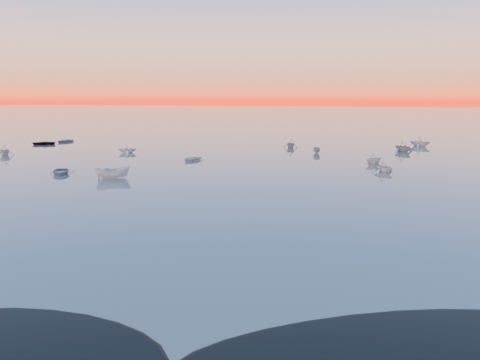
% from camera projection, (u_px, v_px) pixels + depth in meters
% --- Properties ---
extents(ground, '(600.00, 600.00, 0.00)m').
position_uv_depth(ground, '(301.00, 136.00, 117.12)').
color(ground, slate).
rests_on(ground, ground).
extents(mud_lobes, '(140.00, 6.00, 0.07)m').
position_uv_depth(mud_lobes, '(142.00, 340.00, 19.64)').
color(mud_lobes, black).
rests_on(mud_lobes, ground).
extents(moored_fleet, '(124.00, 58.00, 1.20)m').
position_uv_depth(moored_fleet, '(281.00, 162.00, 71.76)').
color(moored_fleet, white).
rests_on(moored_fleet, ground).
extents(boat_near_left, '(4.63, 3.52, 1.07)m').
position_uv_depth(boat_near_left, '(61.00, 174.00, 60.71)').
color(boat_near_left, gray).
rests_on(boat_near_left, ground).
extents(boat_near_center, '(3.63, 4.52, 1.45)m').
position_uv_depth(boat_near_center, '(113.00, 178.00, 57.58)').
color(boat_near_center, white).
rests_on(boat_near_center, ground).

